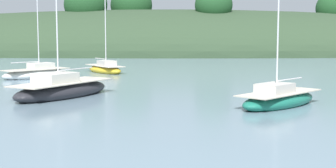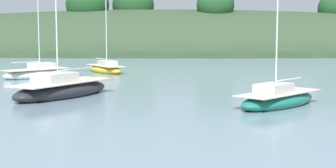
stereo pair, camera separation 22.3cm
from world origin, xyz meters
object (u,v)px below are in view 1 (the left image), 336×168
(sailboat_orange_cutter, at_px, (278,99))
(sailboat_yellow_far, at_px, (61,90))
(sailboat_red_portside, at_px, (104,69))
(sailboat_cream_ketch, at_px, (35,73))

(sailboat_orange_cutter, bearing_deg, sailboat_yellow_far, 163.45)
(sailboat_red_portside, height_order, sailboat_cream_ketch, sailboat_red_portside)
(sailboat_red_portside, relative_size, sailboat_cream_ketch, 1.01)
(sailboat_red_portside, distance_m, sailboat_orange_cutter, 25.42)
(sailboat_orange_cutter, height_order, sailboat_yellow_far, sailboat_yellow_far)
(sailboat_orange_cutter, distance_m, sailboat_cream_ketch, 24.55)
(sailboat_orange_cutter, distance_m, sailboat_yellow_far, 13.54)
(sailboat_red_portside, bearing_deg, sailboat_yellow_far, -91.23)
(sailboat_red_portside, height_order, sailboat_orange_cutter, sailboat_orange_cutter)
(sailboat_red_portside, distance_m, sailboat_yellow_far, 18.23)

